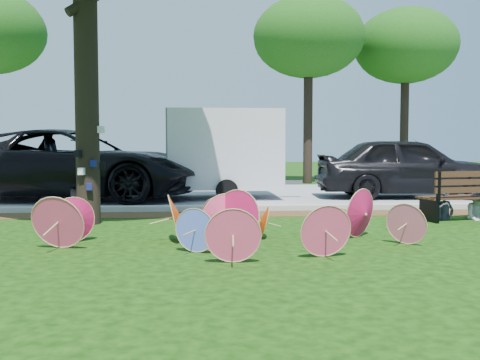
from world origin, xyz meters
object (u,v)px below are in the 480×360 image
at_px(cargo_trailer, 225,149).
at_px(person_right, 479,189).
at_px(parasol_pile, 227,221).
at_px(park_bench, 463,195).
at_px(black_van, 73,165).
at_px(person_left, 446,190).
at_px(dark_pickup, 407,167).

distance_m(cargo_trailer, person_right, 6.90).
xyz_separation_m(parasol_pile, park_bench, (4.86, 2.50, 0.11)).
relative_size(black_van, cargo_trailer, 2.22).
bearing_deg(cargo_trailer, person_left, -48.80).
relative_size(dark_pickup, person_left, 4.37).
xyz_separation_m(dark_pickup, park_bench, (-0.66, -4.62, -0.39)).
distance_m(parasol_pile, park_bench, 5.47).
relative_size(black_van, park_bench, 3.72).
bearing_deg(person_left, cargo_trailer, 110.70).
distance_m(black_van, park_bench, 9.95).
distance_m(parasol_pile, black_van, 8.21).
distance_m(parasol_pile, dark_pickup, 9.03).
height_order(black_van, person_left, black_van).
distance_m(dark_pickup, cargo_trailer, 5.24).
xyz_separation_m(person_left, person_right, (0.70, 0.00, 0.02)).
relative_size(parasol_pile, park_bench, 3.11).
xyz_separation_m(black_van, dark_pickup, (9.42, -0.07, -0.09)).
relative_size(parasol_pile, black_van, 0.84).
distance_m(black_van, person_left, 9.62).
bearing_deg(person_right, park_bench, -165.63).
height_order(cargo_trailer, park_bench, cargo_trailer).
xyz_separation_m(park_bench, person_left, (-0.35, 0.05, 0.10)).
bearing_deg(black_van, person_left, -111.21).
height_order(black_van, park_bench, black_van).
bearing_deg(cargo_trailer, park_bench, -46.82).
relative_size(dark_pickup, cargo_trailer, 1.64).
bearing_deg(parasol_pile, person_left, 29.51).
bearing_deg(black_van, parasol_pile, -143.87).
bearing_deg(cargo_trailer, parasol_pile, -92.48).
bearing_deg(person_left, parasol_pile, -171.09).
relative_size(cargo_trailer, person_right, 2.56).
bearing_deg(black_van, park_bench, -110.49).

